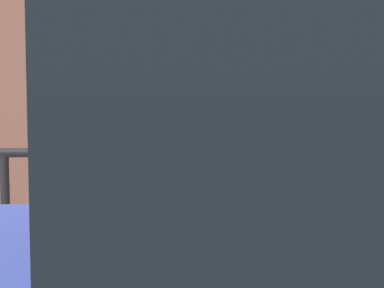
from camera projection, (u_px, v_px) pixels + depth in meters
The scene contains 4 objects.
parking_meter at pixel (138, 163), 3.02m from camera, with size 0.17×0.18×1.50m.
pedestrian_at_meter at pixel (261, 196), 3.15m from camera, with size 0.60×0.52×1.63m.
background_railing at pixel (173, 188), 4.73m from camera, with size 24.06×0.06×0.98m.
backdrop_wall at pixel (162, 43), 7.84m from camera, with size 32.00×0.50×3.88m, color brown.
Camera 1 is at (-0.17, -2.66, 1.59)m, focal length 67.29 mm.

